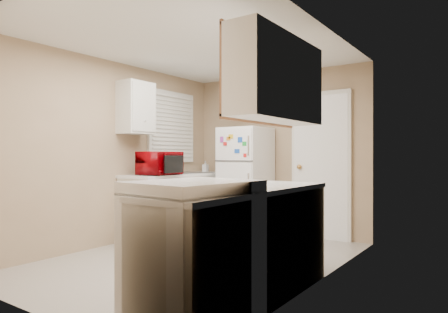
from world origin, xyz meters
The scene contains 19 objects.
floor centered at (0.00, 0.00, 0.00)m, with size 3.80×3.80×0.00m, color beige.
ceiling centered at (0.00, 0.00, 2.40)m, with size 3.80×3.80×0.00m, color white.
wall_left centered at (-1.40, 0.00, 1.20)m, with size 3.80×3.80×0.00m, color tan.
wall_right centered at (1.40, 0.00, 1.20)m, with size 3.80×3.80×0.00m, color tan.
wall_back centered at (0.00, 1.90, 1.20)m, with size 2.80×2.80×0.00m, color tan.
wall_front centered at (0.00, -1.90, 1.20)m, with size 2.80×2.80×0.00m, color tan.
left_counter centered at (-1.10, 0.90, 0.45)m, with size 0.60×1.80×0.90m, color silver.
dishwasher centered at (-0.81, 0.30, 0.49)m, with size 0.03×0.58×0.72m, color black.
sink centered at (-1.10, 1.05, 0.86)m, with size 0.54×0.74×0.16m, color gray.
microwave centered at (-0.98, 0.40, 1.05)m, with size 0.31×0.57×0.38m, color #800005.
soap_bottle centered at (-1.15, 1.61, 1.00)m, with size 0.08×0.08×0.18m, color white.
window_blinds centered at (-1.36, 1.05, 1.60)m, with size 0.10×0.98×1.08m, color silver.
upper_cabinet_left centered at (-1.25, 0.22, 1.80)m, with size 0.30×0.45×0.70m, color silver.
refrigerator centered at (-0.35, 1.56, 0.79)m, with size 0.65×0.63×1.58m, color white.
cabinet_over_fridge centered at (-0.40, 1.75, 2.00)m, with size 0.70×0.30×0.40m, color silver.
interior_door centered at (0.70, 1.86, 1.02)m, with size 0.86×0.06×2.08m, color white.
right_counter centered at (1.10, -0.80, 0.45)m, with size 0.60×2.00×0.90m, color silver.
stove centered at (1.05, -1.36, 0.50)m, with size 0.66×0.82×1.00m, color white.
upper_cabinet_right centered at (1.25, -0.50, 1.80)m, with size 0.30×1.20×0.70m, color silver.
Camera 1 is at (2.80, -3.49, 1.16)m, focal length 32.00 mm.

